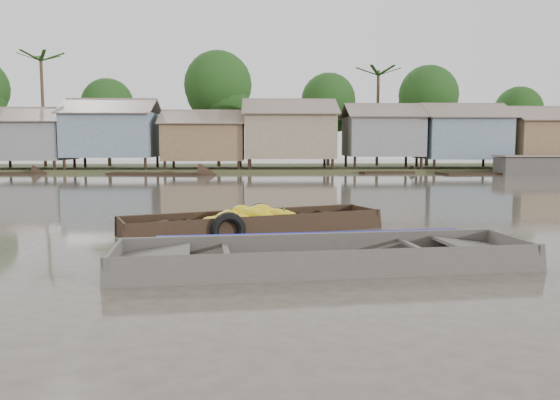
{
  "coord_description": "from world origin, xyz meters",
  "views": [
    {
      "loc": [
        0.2,
        -11.31,
        2.14
      ],
      "look_at": [
        0.7,
        1.42,
        0.8
      ],
      "focal_mm": 35.0,
      "sensor_mm": 36.0,
      "label": 1
    }
  ],
  "objects": [
    {
      "name": "distant_boats",
      "position": [
        13.1,
        24.62,
        0.2
      ],
      "size": [
        47.45,
        15.39,
        1.38
      ],
      "color": "black",
      "rests_on": "ground"
    },
    {
      "name": "banana_boat",
      "position": [
        -0.0,
        1.72,
        0.2
      ],
      "size": [
        6.47,
        3.69,
        0.89
      ],
      "rotation": [
        0.0,
        0.0,
        0.37
      ],
      "color": "black",
      "rests_on": "ground"
    },
    {
      "name": "ground",
      "position": [
        0.0,
        0.0,
        0.0
      ],
      "size": [
        120.0,
        120.0,
        0.0
      ],
      "primitive_type": "plane",
      "color": "#474037",
      "rests_on": "ground"
    },
    {
      "name": "viewer_boat",
      "position": [
        1.35,
        -2.04,
        0.05
      ],
      "size": [
        7.36,
        2.67,
        0.58
      ],
      "rotation": [
        0.0,
        0.0,
        0.11
      ],
      "color": "#443F39",
      "rests_on": "ground"
    },
    {
      "name": "riverbank",
      "position": [
        3.03,
        31.86,
        3.07
      ],
      "size": [
        120.0,
        12.47,
        10.22
      ],
      "color": "#384723",
      "rests_on": "ground"
    }
  ]
}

